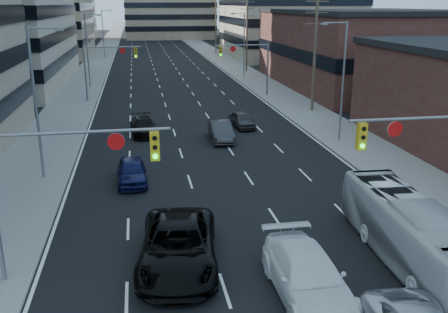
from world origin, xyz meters
name	(u,v)px	position (x,y,z in m)	size (l,w,h in m)	color
road_surface	(152,42)	(0.00, 130.00, 0.01)	(18.00, 300.00, 0.02)	black
sidewalk_left	(109,43)	(-11.50, 130.00, 0.07)	(5.00, 300.00, 0.15)	slate
sidewalk_right	(194,42)	(11.50, 130.00, 0.07)	(5.00, 300.00, 0.15)	slate
office_left_far	(36,15)	(-24.00, 100.00, 8.00)	(20.00, 30.00, 16.00)	gray
storefront_right_mid	(365,51)	(24.00, 50.00, 4.50)	(20.00, 30.00, 9.00)	#472119
office_right_far	(286,20)	(25.00, 88.00, 7.00)	(22.00, 28.00, 14.00)	gray
bg_block_left	(47,4)	(-28.00, 140.00, 10.00)	(24.00, 24.00, 20.00)	#ADA089
bg_block_right	(267,19)	(32.00, 130.00, 6.00)	(22.00, 22.00, 12.00)	gray
signal_near_left	(63,172)	(-7.45, 8.00, 4.33)	(6.59, 0.33, 6.00)	slate
signal_near_right	(436,152)	(7.45, 8.00, 4.33)	(6.59, 0.33, 6.00)	slate
signal_far_left	(107,61)	(-7.68, 45.00, 4.30)	(6.09, 0.33, 6.00)	slate
signal_far_right	(248,59)	(7.68, 45.00, 4.30)	(6.09, 0.33, 6.00)	slate
utility_pole_block	(315,52)	(12.20, 36.00, 5.78)	(2.20, 0.28, 11.00)	#4C3D2D
utility_pole_midblock	(247,34)	(12.20, 66.00, 5.78)	(2.20, 0.28, 11.00)	#4C3D2D
utility_pole_distant	(216,25)	(12.20, 96.00, 5.78)	(2.20, 0.28, 11.00)	#4C3D2D
streetlight_left_near	(38,97)	(-10.34, 20.00, 5.05)	(2.03, 0.22, 9.00)	slate
streetlight_left_mid	(88,47)	(-10.34, 55.00, 5.05)	(2.03, 0.22, 9.00)	slate
streetlight_left_far	(104,32)	(-10.34, 90.00, 5.05)	(2.03, 0.22, 9.00)	slate
streetlight_right_near	(341,76)	(10.34, 25.00, 5.05)	(2.03, 0.22, 9.00)	slate
streetlight_right_far	(243,42)	(10.34, 60.00, 5.05)	(2.03, 0.22, 9.00)	slate
black_pickup	(178,246)	(-3.33, 8.08, 0.92)	(3.04, 6.59, 1.83)	black
white_van	(308,276)	(1.08, 5.12, 0.85)	(2.37, 5.84, 1.69)	silver
transit_bus	(410,232)	(6.00, 6.89, 1.35)	(2.26, 9.67, 2.69)	silver
sedan_blue	(132,171)	(-5.20, 18.43, 0.72)	(1.70, 4.23, 1.44)	#0E1038
sedan_grey_center	(221,131)	(1.60, 26.94, 0.75)	(1.58, 4.53, 1.49)	#2D2D2F
sedan_black_far	(143,126)	(-4.29, 29.86, 0.69)	(1.92, 4.73, 1.37)	black
sedan_grey_right	(242,120)	(4.07, 30.84, 0.67)	(1.58, 3.94, 1.34)	#2C2B2E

